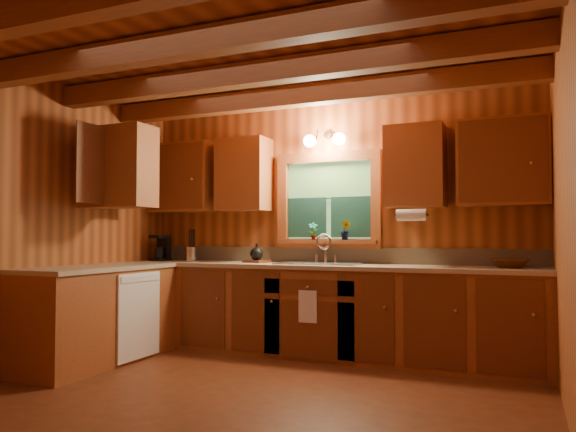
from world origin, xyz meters
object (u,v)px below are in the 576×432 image
(sink, at_px, (320,269))
(wicker_basket, at_px, (509,263))
(cutting_board, at_px, (257,261))
(coffee_maker, at_px, (162,248))

(sink, relative_size, wicker_basket, 2.52)
(cutting_board, relative_size, wicker_basket, 0.77)
(cutting_board, height_order, wicker_basket, wicker_basket)
(sink, relative_size, coffee_maker, 2.83)
(cutting_board, bearing_deg, wicker_basket, 19.42)
(coffee_maker, height_order, wicker_basket, coffee_maker)
(cutting_board, xyz_separation_m, wicker_basket, (2.47, -0.02, 0.03))
(coffee_maker, bearing_deg, wicker_basket, 10.67)
(coffee_maker, relative_size, cutting_board, 1.15)
(cutting_board, distance_m, wicker_basket, 2.47)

